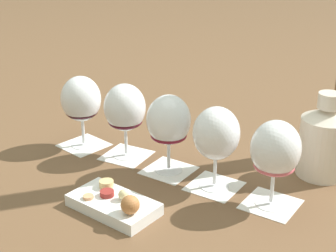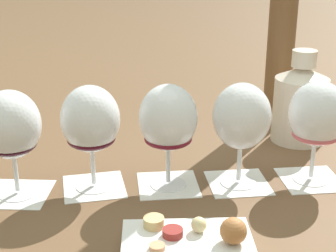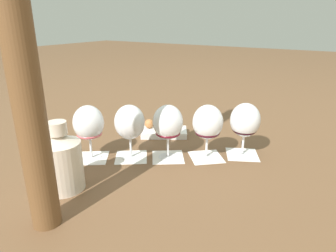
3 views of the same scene
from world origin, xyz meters
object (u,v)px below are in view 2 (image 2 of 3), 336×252
wine_glass_2 (170,121)px  wine_glass_3 (90,123)px  ceramic_vase (300,102)px  snack_dish (190,242)px  wine_glass_1 (241,120)px  wine_glass_4 (11,129)px  wine_glass_0 (317,117)px

wine_glass_2 → wine_glass_3: same height
ceramic_vase → snack_dish: (0.47, -0.01, -0.07)m
ceramic_vase → snack_dish: size_ratio=0.96×
wine_glass_1 → wine_glass_3: 0.25m
wine_glass_4 → wine_glass_0: bearing=125.0°
wine_glass_0 → wine_glass_1: (0.07, -0.11, -0.00)m
wine_glass_0 → wine_glass_2: (0.13, -0.21, -0.00)m
wine_glass_0 → wine_glass_3: size_ratio=1.00×
wine_glass_1 → wine_glass_4: 0.37m
ceramic_vase → wine_glass_1: bearing=-7.7°
wine_glass_1 → wine_glass_2: same height
wine_glass_1 → snack_dish: size_ratio=0.89×
wine_glass_3 → ceramic_vase: size_ratio=0.93×
wine_glass_4 → wine_glass_3: bearing=131.0°
wine_glass_1 → wine_glass_2: size_ratio=1.00×
wine_glass_0 → wine_glass_4: bearing=-55.0°
wine_glass_0 → ceramic_vase: (-0.17, -0.07, -0.03)m
wine_glass_0 → wine_glass_4: (0.29, -0.41, -0.00)m
wine_glass_1 → wine_glass_2: 0.12m
wine_glass_2 → snack_dish: wine_glass_2 is taller
ceramic_vase → snack_dish: bearing=-1.7°
wine_glass_1 → wine_glass_3: same height
wine_glass_0 → wine_glass_1: size_ratio=1.00×
wine_glass_0 → wine_glass_2: bearing=-57.3°
wine_glass_1 → wine_glass_3: (0.13, -0.21, 0.00)m
wine_glass_0 → wine_glass_4: 0.50m
ceramic_vase → wine_glass_0: bearing=23.1°
wine_glass_2 → wine_glass_4: size_ratio=1.00×
wine_glass_0 → ceramic_vase: 0.19m
wine_glass_2 → wine_glass_1: bearing=120.5°
ceramic_vase → wine_glass_4: bearing=-36.3°
wine_glass_2 → wine_glass_3: 0.13m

